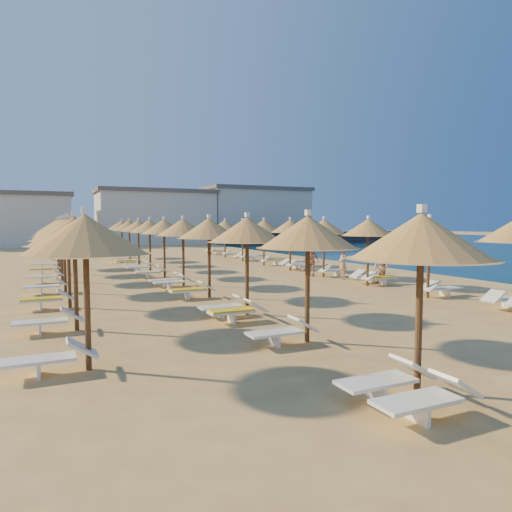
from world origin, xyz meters
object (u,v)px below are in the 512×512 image
beachgoer_c (311,261)px  parasol_row_east (324,228)px  jetty (323,237)px  beachgoer_b (381,267)px  beachgoer_a (343,263)px  parasol_row_west (183,228)px

beachgoer_c → parasol_row_east: bearing=-6.3°
jetty → beachgoer_b: (-22.66, -39.42, 0.06)m
parasol_row_east → beachgoer_a: 2.19m
jetty → beachgoer_b: bearing=-124.6°
parasol_row_east → beachgoer_c: parasol_row_east is taller
parasol_row_west → beachgoer_b: 9.49m
parasol_row_west → beachgoer_c: parasol_row_west is taller
beachgoer_c → beachgoer_b: size_ratio=0.99×
jetty → beachgoer_c: beachgoer_c is taller
beachgoer_c → beachgoer_b: 4.34m
parasol_row_east → parasol_row_west: (-7.67, 0.00, 0.00)m
beachgoer_b → beachgoer_a: 2.24m
parasol_row_east → jetty: bearing=56.7°
parasol_row_east → beachgoer_a: size_ratio=22.45×
beachgoer_b → beachgoer_a: bearing=-165.8°
parasol_row_east → beachgoer_c: (-0.30, 0.76, -1.84)m
jetty → parasol_row_west: size_ratio=0.77×
jetty → parasol_row_east: bearing=-128.0°
beachgoer_b → parasol_row_east: bearing=-166.7°
jetty → parasol_row_east: size_ratio=0.77×
jetty → beachgoer_b: size_ratio=18.62×
jetty → beachgoer_a: beachgoer_a is taller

